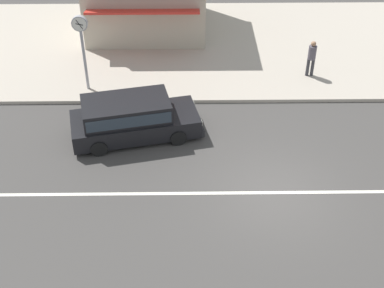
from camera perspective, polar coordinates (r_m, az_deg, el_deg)
ground_plane at (r=17.86m, az=8.76°, el=-5.15°), size 160.00×160.00×0.00m
lane_centre_stripe at (r=17.86m, az=8.76°, el=-5.14°), size 50.40×0.14×0.01m
kerb_strip at (r=26.39m, az=5.70°, el=10.43°), size 68.00×10.00×0.15m
minivan_black_0 at (r=19.75m, az=-6.51°, el=2.89°), size 5.05×2.84×1.56m
street_clock at (r=21.93m, az=-11.72°, el=11.26°), size 0.63×0.22×3.25m
pedestrian_near_clock at (r=23.70m, az=12.66°, el=9.15°), size 0.34×0.34×1.62m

